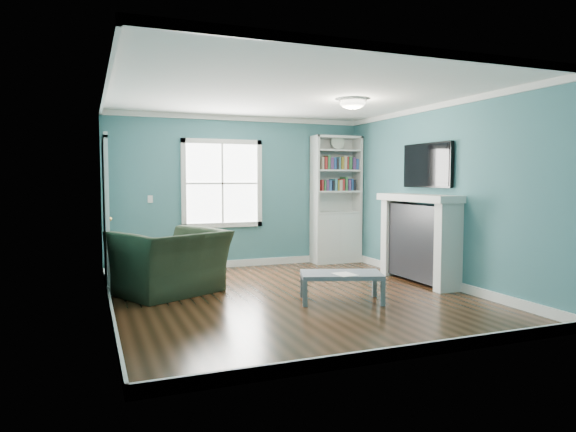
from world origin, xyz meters
name	(u,v)px	position (x,y,z in m)	size (l,w,h in m)	color
floor	(293,297)	(0.00, 0.00, 0.00)	(5.00, 5.00, 0.00)	black
room_walls	(293,174)	(0.00, 0.00, 1.58)	(5.00, 5.00, 5.00)	teal
trim	(293,202)	(0.00, 0.00, 1.24)	(4.50, 5.00, 2.60)	white
window	(222,183)	(-0.30, 2.49, 1.45)	(1.40, 0.06, 1.50)	white
bookshelf	(336,212)	(1.77, 2.30, 0.92)	(0.90, 0.35, 2.31)	silver
fireplace	(419,240)	(2.08, 0.20, 0.64)	(0.44, 1.58, 1.30)	black
tv	(427,165)	(2.20, 0.20, 1.72)	(0.06, 1.10, 0.65)	black
door	(106,212)	(-2.22, 1.40, 1.07)	(0.12, 0.98, 2.17)	silver
ceiling_fixture	(353,103)	(0.90, 0.10, 2.55)	(0.38, 0.38, 0.15)	white
light_switch	(150,199)	(-1.50, 2.48, 1.20)	(0.08, 0.01, 0.12)	white
recliner	(170,251)	(-1.45, 0.78, 0.57)	(1.30, 0.85, 1.14)	black
coffee_table	(341,276)	(0.47, -0.44, 0.31)	(1.12, 0.84, 0.36)	#555F66
paper_sheet	(345,274)	(0.45, -0.56, 0.36)	(0.22, 0.28, 0.00)	white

